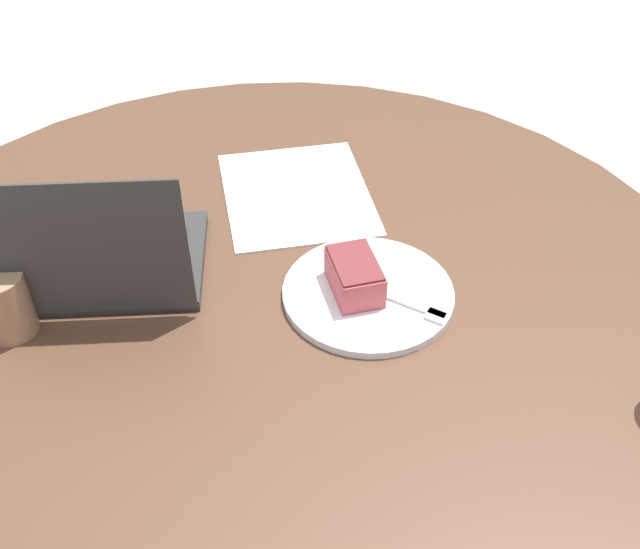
# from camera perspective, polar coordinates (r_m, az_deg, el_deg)

# --- Properties ---
(dining_table) EXTENTS (1.31, 1.31, 0.76)m
(dining_table) POSITION_cam_1_polar(r_m,az_deg,el_deg) (1.16, -3.38, -6.36)
(dining_table) COLOR #4C3323
(dining_table) RESTS_ON ground_plane
(paper_document) EXTENTS (0.35, 0.33, 0.00)m
(paper_document) POSITION_cam_1_polar(r_m,az_deg,el_deg) (1.26, -1.79, 6.20)
(paper_document) COLOR white
(paper_document) RESTS_ON dining_table
(plate) EXTENTS (0.24, 0.24, 0.01)m
(plate) POSITION_cam_1_polar(r_m,az_deg,el_deg) (1.06, 3.68, -1.45)
(plate) COLOR silver
(plate) RESTS_ON dining_table
(cake_slice) EXTENTS (0.11, 0.10, 0.05)m
(cake_slice) POSITION_cam_1_polar(r_m,az_deg,el_deg) (1.04, 2.65, -0.10)
(cake_slice) COLOR #B74C51
(cake_slice) RESTS_ON plate
(fork) EXTENTS (0.07, 0.17, 0.00)m
(fork) POSITION_cam_1_polar(r_m,az_deg,el_deg) (1.04, 6.21, -1.99)
(fork) COLOR silver
(fork) RESTS_ON plate
(coffee_glass) EXTENTS (0.07, 0.07, 0.09)m
(coffee_glass) POSITION_cam_1_polar(r_m,az_deg,el_deg) (1.06, -22.90, -2.08)
(coffee_glass) COLOR #997556
(coffee_glass) RESTS_ON dining_table
(laptop) EXTENTS (0.30, 0.34, 0.22)m
(laptop) POSITION_cam_1_polar(r_m,az_deg,el_deg) (1.10, -16.69, 1.08)
(laptop) COLOR #2D2D2D
(laptop) RESTS_ON dining_table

